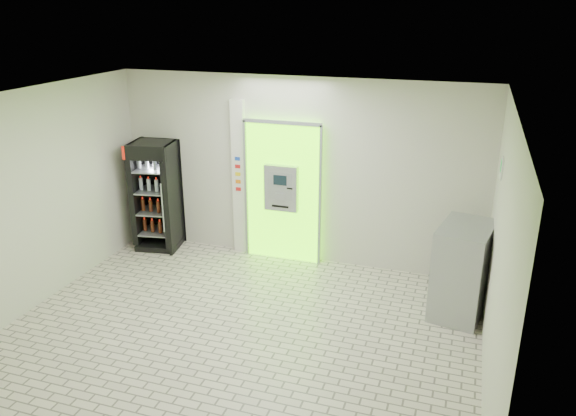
% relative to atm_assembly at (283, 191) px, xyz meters
% --- Properties ---
extents(ground, '(6.00, 6.00, 0.00)m').
position_rel_atm_assembly_xyz_m(ground, '(0.20, -2.41, -1.17)').
color(ground, '#BDB09D').
rests_on(ground, ground).
extents(room_shell, '(6.00, 6.00, 6.00)m').
position_rel_atm_assembly_xyz_m(room_shell, '(0.20, -2.41, 0.67)').
color(room_shell, beige).
rests_on(room_shell, ground).
extents(atm_assembly, '(1.30, 0.24, 2.33)m').
position_rel_atm_assembly_xyz_m(atm_assembly, '(0.00, 0.00, 0.00)').
color(atm_assembly, '#5BF303').
rests_on(atm_assembly, ground).
extents(pillar, '(0.22, 0.11, 2.60)m').
position_rel_atm_assembly_xyz_m(pillar, '(-0.78, 0.04, 0.13)').
color(pillar, silver).
rests_on(pillar, ground).
extents(beverage_cooler, '(0.80, 0.75, 1.87)m').
position_rel_atm_assembly_xyz_m(beverage_cooler, '(-2.21, -0.23, -0.27)').
color(beverage_cooler, black).
rests_on(beverage_cooler, ground).
extents(steel_cabinet, '(0.82, 1.06, 1.28)m').
position_rel_atm_assembly_xyz_m(steel_cabinet, '(2.87, -0.95, -0.53)').
color(steel_cabinet, '#9A9CA1').
rests_on(steel_cabinet, ground).
extents(exit_sign, '(0.02, 0.22, 0.26)m').
position_rel_atm_assembly_xyz_m(exit_sign, '(3.19, -1.01, 0.95)').
color(exit_sign, white).
rests_on(exit_sign, room_shell).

